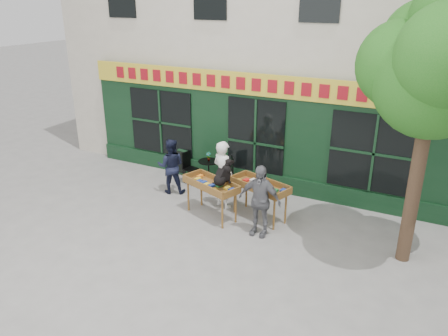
% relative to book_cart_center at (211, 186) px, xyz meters
% --- Properties ---
extents(ground, '(80.00, 80.00, 0.00)m').
position_rel_book_cart_center_xyz_m(ground, '(0.24, -0.14, -0.82)').
color(ground, slate).
rests_on(ground, ground).
extents(building, '(14.00, 7.26, 10.00)m').
position_rel_book_cart_center_xyz_m(building, '(0.24, 5.83, 4.15)').
color(building, beige).
rests_on(building, ground).
extents(street_tree, '(3.05, 2.90, 5.60)m').
position_rel_book_cart_center_xyz_m(street_tree, '(4.58, 0.21, 3.29)').
color(street_tree, '#382619').
rests_on(street_tree, ground).
extents(book_cart_center, '(1.62, 1.10, 0.99)m').
position_rel_book_cart_center_xyz_m(book_cart_center, '(0.00, 0.00, 0.00)').
color(book_cart_center, brown).
rests_on(book_cart_center, ground).
extents(dog, '(0.53, 0.68, 0.60)m').
position_rel_book_cart_center_xyz_m(dog, '(0.35, -0.05, 0.47)').
color(dog, black).
rests_on(dog, book_cart_center).
extents(woman, '(0.77, 0.63, 1.81)m').
position_rel_book_cart_center_xyz_m(woman, '(-0.00, 0.65, 0.08)').
color(woman, white).
rests_on(woman, ground).
extents(book_cart_right, '(1.62, 1.06, 0.99)m').
position_rel_book_cart_center_xyz_m(book_cart_right, '(1.10, 0.48, 0.00)').
color(book_cart_right, brown).
rests_on(book_cart_right, ground).
extents(man_right, '(1.02, 0.45, 1.72)m').
position_rel_book_cart_center_xyz_m(man_right, '(1.40, -0.27, 0.04)').
color(man_right, '#59595E').
rests_on(man_right, ground).
extents(bistro_table, '(0.60, 0.60, 0.76)m').
position_rel_book_cart_center_xyz_m(bistro_table, '(-1.00, 1.68, -0.28)').
color(bistro_table, black).
rests_on(bistro_table, ground).
extents(bistro_chair_left, '(0.42, 0.42, 0.95)m').
position_rel_book_cart_center_xyz_m(bistro_chair_left, '(-1.64, 1.60, -0.26)').
color(bistro_chair_left, black).
rests_on(bistro_chair_left, ground).
extents(bistro_chair_right, '(0.51, 0.50, 0.95)m').
position_rel_book_cart_center_xyz_m(bistro_chair_right, '(-0.38, 1.78, -0.26)').
color(bistro_chair_right, black).
rests_on(bistro_chair_right, ground).
extents(potted_plant, '(0.15, 0.11, 0.27)m').
position_rel_book_cart_center_xyz_m(potted_plant, '(-1.00, 1.68, 0.08)').
color(potted_plant, gray).
rests_on(potted_plant, bistro_table).
extents(man_left, '(0.95, 0.86, 1.58)m').
position_rel_book_cart_center_xyz_m(man_left, '(-1.70, 0.78, -0.03)').
color(man_left, black).
rests_on(man_left, ground).
extents(chalkboard, '(0.58, 0.28, 0.79)m').
position_rel_book_cart_center_xyz_m(chalkboard, '(-2.19, 2.05, -0.42)').
color(chalkboard, black).
rests_on(chalkboard, ground).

